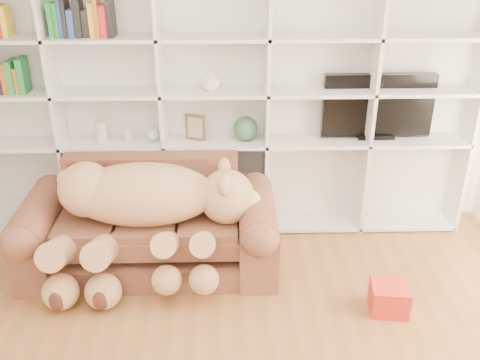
{
  "coord_description": "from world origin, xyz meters",
  "views": [
    {
      "loc": [
        0.1,
        -2.02,
        2.61
      ],
      "look_at": [
        0.2,
        1.63,
        0.81
      ],
      "focal_mm": 40.0,
      "sensor_mm": 36.0,
      "label": 1
    }
  ],
  "objects_px": {
    "sofa": "(150,230)",
    "teddy_bear": "(144,210)",
    "gift_box": "(389,298)",
    "tv": "(378,107)"
  },
  "relations": [
    {
      "from": "sofa",
      "to": "teddy_bear",
      "type": "xyz_separation_m",
      "value": [
        -0.0,
        -0.17,
        0.29
      ]
    },
    {
      "from": "teddy_bear",
      "to": "gift_box",
      "type": "xyz_separation_m",
      "value": [
        1.82,
        -0.47,
        -0.5
      ]
    },
    {
      "from": "sofa",
      "to": "teddy_bear",
      "type": "relative_size",
      "value": 1.23
    },
    {
      "from": "tv",
      "to": "teddy_bear",
      "type": "bearing_deg",
      "value": -157.19
    },
    {
      "from": "teddy_bear",
      "to": "gift_box",
      "type": "relative_size",
      "value": 6.07
    },
    {
      "from": "teddy_bear",
      "to": "tv",
      "type": "distance_m",
      "value": 2.17
    },
    {
      "from": "teddy_bear",
      "to": "gift_box",
      "type": "distance_m",
      "value": 1.94
    },
    {
      "from": "teddy_bear",
      "to": "gift_box",
      "type": "height_order",
      "value": "teddy_bear"
    },
    {
      "from": "sofa",
      "to": "tv",
      "type": "xyz_separation_m",
      "value": [
        1.94,
        0.65,
        0.82
      ]
    },
    {
      "from": "teddy_bear",
      "to": "sofa",
      "type": "bearing_deg",
      "value": 84.57
    }
  ]
}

